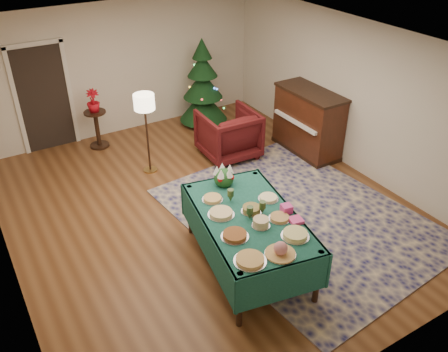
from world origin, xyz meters
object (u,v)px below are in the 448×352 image
floor_lamp (145,107)px  potted_plant (94,106)px  christmas_tree (203,87)px  armchair (228,132)px  side_table (97,130)px  gift_box (286,209)px  buffet_table (248,226)px  piano (308,122)px

floor_lamp → potted_plant: floor_lamp is taller
floor_lamp → christmas_tree: 2.32m
armchair → side_table: armchair is taller
christmas_tree → potted_plant: bearing=177.3°
gift_box → christmas_tree: bearing=74.5°
armchair → christmas_tree: 1.65m
gift_box → christmas_tree: 4.74m
armchair → floor_lamp: 1.74m
buffet_table → armchair: bearing=63.2°
side_table → piano: bearing=-33.7°
gift_box → potted_plant: size_ratio=0.30×
buffet_table → piano: 3.58m
buffet_table → gift_box: (0.47, -0.19, 0.22)m
buffet_table → piano: piano is taller
side_table → potted_plant: (0.00, 0.00, 0.52)m
armchair → potted_plant: (-2.04, 1.69, 0.37)m
gift_box → potted_plant: (-1.10, 4.68, 0.00)m
potted_plant → piano: piano is taller
buffet_table → christmas_tree: (1.74, 4.38, 0.19)m
gift_box → potted_plant: potted_plant is taller
armchair → side_table: (-2.04, 1.69, -0.14)m
side_table → buffet_table: bearing=-82.1°
gift_box → side_table: gift_box is taller
buffet_table → armchair: (1.41, 2.80, -0.15)m
floor_lamp → side_table: floor_lamp is taller
gift_box → armchair: bearing=72.5°
side_table → piano: (3.47, -2.31, 0.25)m
buffet_table → gift_box: 0.55m
gift_box → armchair: armchair is taller
armchair → christmas_tree: christmas_tree is taller
armchair → potted_plant: size_ratio=2.31×
armchair → piano: bearing=158.8°
armchair → potted_plant: armchair is taller
christmas_tree → floor_lamp: bearing=-144.9°
gift_box → piano: size_ratio=0.09×
side_table → christmas_tree: size_ratio=0.40×
floor_lamp → christmas_tree: christmas_tree is taller
buffet_table → christmas_tree: bearing=68.4°
buffet_table → christmas_tree: christmas_tree is taller
potted_plant → piano: size_ratio=0.31×
christmas_tree → side_table: bearing=177.3°
christmas_tree → piano: (1.11, -2.20, -0.24)m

